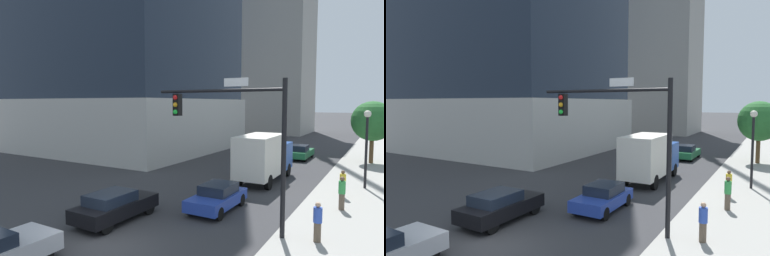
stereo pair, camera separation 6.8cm
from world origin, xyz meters
TOP-DOWN VIEW (x-y plane):
  - ground_plane at (0.00, 0.00)m, footprint 400.00×400.00m
  - sidewalk at (8.19, 20.00)m, footprint 5.33×120.00m
  - construction_building at (-10.68, 54.04)m, footprint 19.07×24.56m
  - traffic_light_pole at (3.79, 4.06)m, footprint 6.13×0.48m
  - street_lamp at (8.31, 14.77)m, footprint 0.44×0.44m
  - street_tree at (8.18, 25.30)m, footprint 3.65×3.65m
  - car_black at (-1.66, 2.34)m, footprint 1.87×4.37m
  - car_green at (1.84, 25.13)m, footprint 1.88×4.55m
  - car_blue at (1.84, 6.34)m, footprint 1.82×4.06m
  - car_gray at (-1.66, 25.32)m, footprint 1.93×4.20m
  - box_truck at (1.84, 13.76)m, footprint 2.33×6.87m
  - pedestrian_blue_shirt at (7.24, 4.36)m, footprint 0.34×0.34m
  - pedestrian_green_shirt at (7.57, 9.20)m, footprint 0.34×0.34m
  - pedestrian_yellow_shirt at (7.32, 11.72)m, footprint 0.34×0.34m

SIDE VIEW (x-z plane):
  - ground_plane at x=0.00m, z-range 0.00..0.00m
  - sidewalk at x=8.19m, z-range 0.00..0.15m
  - car_blue at x=1.84m, z-range 0.01..1.39m
  - car_green at x=1.84m, z-range -0.02..1.44m
  - car_black at x=-1.66m, z-range 0.02..1.47m
  - car_gray at x=-1.66m, z-range 0.01..1.51m
  - pedestrian_yellow_shirt at x=7.32m, z-range 0.16..1.76m
  - pedestrian_blue_shirt at x=7.24m, z-range 0.16..1.77m
  - pedestrian_green_shirt at x=7.57m, z-range 0.17..1.91m
  - box_truck at x=1.84m, z-range 0.17..3.59m
  - street_lamp at x=8.31m, z-range 0.99..6.03m
  - street_tree at x=8.18m, z-range 1.15..6.84m
  - traffic_light_pole at x=3.79m, z-range 1.42..8.00m
  - construction_building at x=-10.68m, z-range -2.75..36.95m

